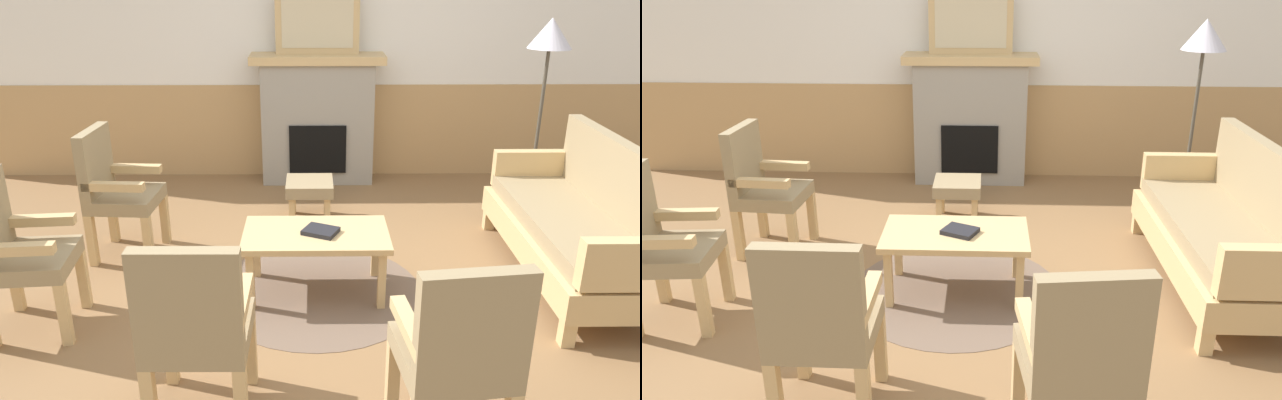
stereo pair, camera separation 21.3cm
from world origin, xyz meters
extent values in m
plane|color=olive|center=(0.00, 0.00, 0.00)|extent=(14.00, 14.00, 0.00)
cube|color=white|center=(0.00, 2.60, 1.35)|extent=(7.20, 0.12, 2.70)
cube|color=tan|center=(0.00, 2.53, 0.47)|extent=(7.20, 0.02, 0.95)
cube|color=gray|center=(0.00, 2.35, 0.60)|extent=(1.10, 0.36, 1.20)
cube|color=black|center=(0.00, 2.16, 0.38)|extent=(0.56, 0.02, 0.48)
cube|color=tan|center=(0.00, 2.35, 1.24)|extent=(1.30, 0.44, 0.08)
cube|color=tan|center=(0.00, 2.35, 1.56)|extent=(0.80, 0.03, 0.56)
cube|color=beige|center=(0.00, 2.33, 1.56)|extent=(0.68, 0.01, 0.44)
cube|color=tan|center=(1.43, 1.08, 0.08)|extent=(0.08, 0.08, 0.16)
cube|color=tan|center=(1.43, -0.60, 0.08)|extent=(0.08, 0.08, 0.16)
cube|color=tan|center=(2.03, 1.08, 0.08)|extent=(0.08, 0.08, 0.16)
cube|color=tan|center=(1.73, 0.24, 0.26)|extent=(0.70, 1.80, 0.20)
cube|color=#937F5B|center=(1.73, 0.24, 0.42)|extent=(0.60, 1.70, 0.12)
cube|color=#937F5B|center=(2.03, 0.24, 0.73)|extent=(0.10, 1.70, 0.50)
cube|color=tan|center=(1.73, 1.09, 0.53)|extent=(0.60, 0.10, 0.30)
cube|color=tan|center=(1.73, -0.61, 0.53)|extent=(0.60, 0.10, 0.30)
cube|color=tan|center=(-0.45, -0.17, 0.20)|extent=(0.05, 0.05, 0.40)
cube|color=tan|center=(0.39, -0.17, 0.20)|extent=(0.05, 0.05, 0.40)
cube|color=tan|center=(-0.45, 0.27, 0.20)|extent=(0.05, 0.05, 0.40)
cube|color=tan|center=(0.39, 0.27, 0.20)|extent=(0.05, 0.05, 0.40)
cube|color=tan|center=(-0.03, 0.05, 0.42)|extent=(0.96, 0.56, 0.04)
cylinder|color=brown|center=(-0.03, 0.05, 0.00)|extent=(1.45, 1.45, 0.01)
cube|color=black|center=(0.00, 0.03, 0.46)|extent=(0.27, 0.24, 0.03)
cube|color=tan|center=(-0.23, 1.14, 0.13)|extent=(0.05, 0.05, 0.26)
cube|color=tan|center=(0.07, 1.14, 0.13)|extent=(0.05, 0.05, 0.26)
cube|color=tan|center=(-0.23, 1.44, 0.13)|extent=(0.05, 0.05, 0.26)
cube|color=tan|center=(0.07, 1.44, 0.13)|extent=(0.05, 0.05, 0.26)
cube|color=#937F5B|center=(-0.08, 1.29, 0.31)|extent=(0.40, 0.40, 0.10)
cube|color=tan|center=(-1.23, 0.85, 0.20)|extent=(0.06, 0.06, 0.40)
cube|color=tan|center=(-1.25, 0.43, 0.20)|extent=(0.06, 0.06, 0.40)
cube|color=tan|center=(-1.65, 0.88, 0.20)|extent=(0.06, 0.06, 0.40)
cube|color=tan|center=(-1.67, 0.46, 0.20)|extent=(0.06, 0.06, 0.40)
cube|color=#937F5B|center=(-1.45, 0.65, 0.45)|extent=(0.51, 0.51, 0.10)
cube|color=#937F5B|center=(-1.65, 0.67, 0.74)|extent=(0.11, 0.48, 0.48)
cube|color=tan|center=(-1.44, 0.86, 0.62)|extent=(0.44, 0.10, 0.06)
cube|color=tan|center=(-1.46, 0.45, 0.62)|extent=(0.44, 0.10, 0.06)
cube|color=tan|center=(-1.53, -0.13, 0.20)|extent=(0.06, 0.06, 0.40)
cube|color=tan|center=(-1.49, -0.55, 0.20)|extent=(0.06, 0.06, 0.40)
cube|color=tan|center=(-1.95, -0.17, 0.20)|extent=(0.06, 0.06, 0.40)
cube|color=#937F5B|center=(-1.72, -0.36, 0.45)|extent=(0.52, 0.52, 0.10)
cube|color=tan|center=(-1.74, -0.15, 0.62)|extent=(0.44, 0.11, 0.06)
cube|color=tan|center=(-1.70, -0.56, 0.62)|extent=(0.44, 0.11, 0.06)
cube|color=tan|center=(0.34, -1.14, 0.20)|extent=(0.07, 0.07, 0.40)
cube|color=tan|center=(0.75, -1.09, 0.20)|extent=(0.07, 0.07, 0.40)
cube|color=#937F5B|center=(0.57, -1.33, 0.45)|extent=(0.53, 0.53, 0.10)
cube|color=#937F5B|center=(0.59, -1.52, 0.74)|extent=(0.49, 0.14, 0.48)
cube|color=tan|center=(0.37, -1.35, 0.62)|extent=(0.12, 0.45, 0.06)
cube|color=tan|center=(0.77, -1.30, 0.62)|extent=(0.12, 0.45, 0.06)
cube|color=tan|center=(-0.80, -0.91, 0.20)|extent=(0.06, 0.06, 0.40)
cube|color=tan|center=(-0.38, -0.91, 0.20)|extent=(0.06, 0.06, 0.40)
cube|color=#937F5B|center=(-0.59, -1.12, 0.45)|extent=(0.48, 0.48, 0.10)
cube|color=#937F5B|center=(-0.59, -1.32, 0.74)|extent=(0.48, 0.08, 0.48)
cube|color=tan|center=(-0.80, -1.12, 0.62)|extent=(0.07, 0.44, 0.06)
cube|color=tan|center=(-0.39, -1.12, 0.62)|extent=(0.07, 0.44, 0.06)
cylinder|color=#332D28|center=(1.93, 1.56, 0.01)|extent=(0.24, 0.24, 0.03)
cylinder|color=#4C473D|center=(1.93, 1.56, 0.73)|extent=(0.03, 0.03, 1.40)
cone|color=silver|center=(1.93, 1.56, 1.55)|extent=(0.36, 0.36, 0.25)
camera|label=1|loc=(-0.05, -3.58, 2.08)|focal=33.96mm
camera|label=2|loc=(0.16, -3.58, 2.08)|focal=33.96mm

